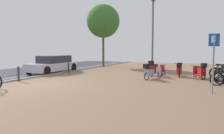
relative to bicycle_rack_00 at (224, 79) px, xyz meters
The scene contains 14 objects.
ground 7.63m from the bicycle_rack_00, 153.56° to the right, with size 21.00×40.00×0.13m.
bicycle_rack_00 is the anchor object (origin of this frame).
bicycle_rack_04 2.56m from the bicycle_rack_00, 89.41° to the left, with size 1.32×0.48×0.95m.
bicycle_rack_05 3.20m from the bicycle_rack_00, 90.01° to the left, with size 1.31×0.47×0.94m.
scooter_near 3.66m from the bicycle_rack_00, 131.22° to the left, with size 0.59×1.75×0.96m.
scooter_mid 4.81m from the bicycle_rack_00, 145.70° to the left, with size 0.99×1.58×1.03m.
scooter_far 2.46m from the bicycle_rack_00, 116.74° to the left, with size 0.93×1.66×1.00m.
scooter_extra 3.87m from the bicycle_rack_00, 168.06° to the left, with size 0.92×1.72×0.96m.
parked_car_near 11.65m from the bicycle_rack_00, behind, with size 1.77×4.24×1.28m.
parking_sign 2.59m from the bicycle_rack_00, 103.56° to the right, with size 0.40×0.07×2.39m.
lamp_post 6.84m from the bicycle_rack_00, 136.47° to the left, with size 0.20×0.52×5.50m.
street_tree 13.84m from the bicycle_rack_00, 142.66° to the left, with size 3.33×3.33×6.25m.
bollard_near 10.72m from the bicycle_rack_00, 163.92° to the right, with size 0.12×0.12×0.82m.
bollard_far 10.45m from the bicycle_rack_00, behind, with size 0.12×0.12×0.75m.
Camera 1 is at (7.49, -8.25, 1.79)m, focal length 34.40 mm.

